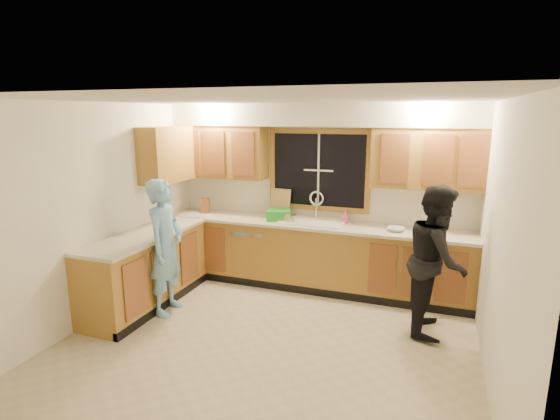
# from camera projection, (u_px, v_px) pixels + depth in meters

# --- Properties ---
(floor) EXTENTS (4.20, 4.20, 0.00)m
(floor) POSITION_uv_depth(u_px,v_px,m) (270.00, 340.00, 4.66)
(floor) COLOR #C2B695
(floor) RESTS_ON ground
(ceiling) EXTENTS (4.20, 4.20, 0.00)m
(ceiling) POSITION_uv_depth(u_px,v_px,m) (268.00, 99.00, 4.12)
(ceiling) COLOR silver
(wall_back) EXTENTS (4.20, 0.00, 4.20)m
(wall_back) POSITION_uv_depth(u_px,v_px,m) (318.00, 195.00, 6.13)
(wall_back) COLOR white
(wall_back) RESTS_ON ground
(wall_left) EXTENTS (0.00, 3.80, 3.80)m
(wall_left) POSITION_uv_depth(u_px,v_px,m) (102.00, 212.00, 5.09)
(wall_left) COLOR white
(wall_left) RESTS_ON ground
(wall_right) EXTENTS (0.00, 3.80, 3.80)m
(wall_right) POSITION_uv_depth(u_px,v_px,m) (500.00, 249.00, 3.69)
(wall_right) COLOR white
(wall_right) RESTS_ON ground
(base_cabinets_back) EXTENTS (4.20, 0.60, 0.88)m
(base_cabinets_back) POSITION_uv_depth(u_px,v_px,m) (312.00, 256.00, 6.03)
(base_cabinets_back) COLOR #A87830
(base_cabinets_back) RESTS_ON ground
(base_cabinets_left) EXTENTS (0.60, 1.90, 0.88)m
(base_cabinets_left) POSITION_uv_depth(u_px,v_px,m) (147.00, 270.00, 5.49)
(base_cabinets_left) COLOR #A87830
(base_cabinets_left) RESTS_ON ground
(countertop_back) EXTENTS (4.20, 0.63, 0.04)m
(countertop_back) POSITION_uv_depth(u_px,v_px,m) (312.00, 224.00, 5.92)
(countertop_back) COLOR beige
(countertop_back) RESTS_ON base_cabinets_back
(countertop_left) EXTENTS (0.63, 1.90, 0.04)m
(countertop_left) POSITION_uv_depth(u_px,v_px,m) (145.00, 235.00, 5.39)
(countertop_left) COLOR beige
(countertop_left) RESTS_ON base_cabinets_left
(upper_cabinets_left) EXTENTS (1.35, 0.33, 0.75)m
(upper_cabinets_left) POSITION_uv_depth(u_px,v_px,m) (221.00, 152.00, 6.34)
(upper_cabinets_left) COLOR #A87830
(upper_cabinets_left) RESTS_ON wall_back
(upper_cabinets_right) EXTENTS (1.35, 0.33, 0.75)m
(upper_cabinets_right) POSITION_uv_depth(u_px,v_px,m) (427.00, 159.00, 5.38)
(upper_cabinets_right) COLOR #A87830
(upper_cabinets_right) RESTS_ON wall_back
(upper_cabinets_return) EXTENTS (0.33, 0.90, 0.75)m
(upper_cabinets_return) POSITION_uv_depth(u_px,v_px,m) (167.00, 154.00, 5.94)
(upper_cabinets_return) COLOR #A87830
(upper_cabinets_return) RESTS_ON wall_left
(soffit) EXTENTS (4.20, 0.35, 0.30)m
(soffit) POSITION_uv_depth(u_px,v_px,m) (316.00, 115.00, 5.74)
(soffit) COLOR silver
(soffit) RESTS_ON wall_back
(window_frame) EXTENTS (1.44, 0.03, 1.14)m
(window_frame) POSITION_uv_depth(u_px,v_px,m) (319.00, 170.00, 6.05)
(window_frame) COLOR black
(window_frame) RESTS_ON wall_back
(sink) EXTENTS (0.86, 0.52, 0.57)m
(sink) POSITION_uv_depth(u_px,v_px,m) (312.00, 226.00, 5.95)
(sink) COLOR white
(sink) RESTS_ON countertop_back
(dishwasher) EXTENTS (0.60, 0.56, 0.82)m
(dishwasher) POSITION_uv_depth(u_px,v_px,m) (255.00, 252.00, 6.32)
(dishwasher) COLOR silver
(dishwasher) RESTS_ON floor
(stove) EXTENTS (0.58, 0.75, 0.90)m
(stove) POSITION_uv_depth(u_px,v_px,m) (115.00, 286.00, 4.97)
(stove) COLOR silver
(stove) RESTS_ON floor
(man) EXTENTS (0.45, 0.63, 1.63)m
(man) POSITION_uv_depth(u_px,v_px,m) (166.00, 247.00, 5.18)
(man) COLOR #78B7E3
(man) RESTS_ON floor
(woman) EXTENTS (0.63, 0.80, 1.64)m
(woman) POSITION_uv_depth(u_px,v_px,m) (437.00, 260.00, 4.72)
(woman) COLOR black
(woman) RESTS_ON floor
(knife_block) EXTENTS (0.15, 0.13, 0.22)m
(knife_block) POSITION_uv_depth(u_px,v_px,m) (205.00, 206.00, 6.49)
(knife_block) COLOR brown
(knife_block) RESTS_ON countertop_back
(cutting_board) EXTENTS (0.30, 0.11, 0.39)m
(cutting_board) POSITION_uv_depth(u_px,v_px,m) (280.00, 202.00, 6.27)
(cutting_board) COLOR tan
(cutting_board) RESTS_ON countertop_back
(dish_crate) EXTENTS (0.38, 0.36, 0.15)m
(dish_crate) POSITION_uv_depth(u_px,v_px,m) (279.00, 215.00, 6.06)
(dish_crate) COLOR green
(dish_crate) RESTS_ON countertop_back
(soap_bottle) EXTENTS (0.09, 0.09, 0.18)m
(soap_bottle) POSITION_uv_depth(u_px,v_px,m) (346.00, 216.00, 5.91)
(soap_bottle) COLOR #E4568D
(soap_bottle) RESTS_ON countertop_back
(bowl) EXTENTS (0.25, 0.25, 0.05)m
(bowl) POSITION_uv_depth(u_px,v_px,m) (396.00, 229.00, 5.48)
(bowl) COLOR silver
(bowl) RESTS_ON countertop_back
(can_left) EXTENTS (0.08, 0.08, 0.13)m
(can_left) POSITION_uv_depth(u_px,v_px,m) (286.00, 218.00, 5.88)
(can_left) COLOR beige
(can_left) RESTS_ON countertop_back
(can_right) EXTENTS (0.08, 0.08, 0.13)m
(can_right) POSITION_uv_depth(u_px,v_px,m) (294.00, 220.00, 5.81)
(can_right) COLOR beige
(can_right) RESTS_ON countertop_back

